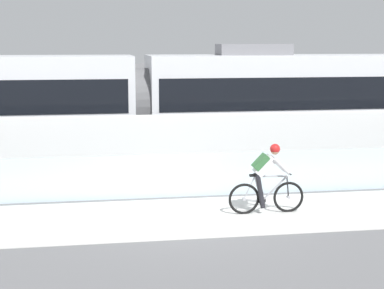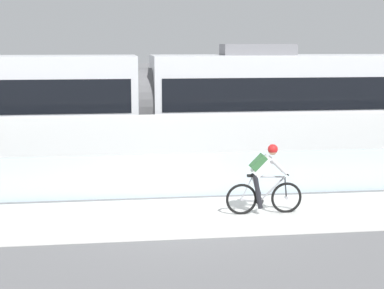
% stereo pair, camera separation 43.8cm
% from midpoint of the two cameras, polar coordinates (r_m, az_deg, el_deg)
% --- Properties ---
extents(ground_plane, '(200.00, 200.00, 0.00)m').
position_cam_midpoint_polar(ground_plane, '(14.02, 0.41, -6.65)').
color(ground_plane, slate).
extents(bike_path_deck, '(32.00, 3.20, 0.01)m').
position_cam_midpoint_polar(bike_path_deck, '(14.02, 0.41, -6.63)').
color(bike_path_deck, silver).
rests_on(bike_path_deck, ground).
extents(glass_parapet, '(32.00, 0.05, 1.10)m').
position_cam_midpoint_polar(glass_parapet, '(15.67, -0.54, -2.85)').
color(glass_parapet, silver).
rests_on(glass_parapet, ground).
extents(concrete_barrier_wall, '(32.00, 0.36, 1.88)m').
position_cam_midpoint_polar(concrete_barrier_wall, '(17.35, -1.29, -0.35)').
color(concrete_barrier_wall, silver).
rests_on(concrete_barrier_wall, ground).
extents(tram_rail_near, '(32.00, 0.08, 0.01)m').
position_cam_midpoint_polar(tram_rail_near, '(19.95, -2.08, -1.80)').
color(tram_rail_near, '#595654').
rests_on(tram_rail_near, ground).
extents(tram_rail_far, '(32.00, 0.08, 0.01)m').
position_cam_midpoint_polar(tram_rail_far, '(21.35, -2.46, -1.05)').
color(tram_rail_far, '#595654').
rests_on(tram_rail_far, ground).
extents(tram, '(22.56, 2.54, 3.81)m').
position_cam_midpoint_polar(tram, '(20.33, -3.83, 3.79)').
color(tram, silver).
rests_on(tram, ground).
extents(cyclist_on_bike, '(1.77, 0.58, 1.61)m').
position_cam_midpoint_polar(cyclist_on_bike, '(14.17, 7.52, -3.23)').
color(cyclist_on_bike, black).
rests_on(cyclist_on_bike, ground).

